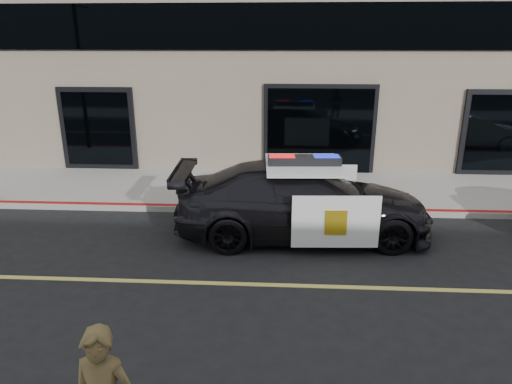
{
  "coord_description": "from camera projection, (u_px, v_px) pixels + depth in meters",
  "views": [
    {
      "loc": [
        -2.15,
        -7.13,
        4.11
      ],
      "look_at": [
        -2.69,
        2.2,
        1.0
      ],
      "focal_mm": 32.0,
      "sensor_mm": 36.0,
      "label": 1
    }
  ],
  "objects": [
    {
      "name": "fire_hydrant",
      "position": [
        221.0,
        186.0,
        11.8
      ],
      "size": [
        0.38,
        0.52,
        0.83
      ],
      "color": "silver",
      "rests_on": "sidewalk_n"
    },
    {
      "name": "police_car",
      "position": [
        303.0,
        201.0,
        9.89
      ],
      "size": [
        2.86,
        5.75,
        1.81
      ],
      "color": "black",
      "rests_on": "ground"
    },
    {
      "name": "ground",
      "position": [
        403.0,
        289.0,
        7.93
      ],
      "size": [
        120.0,
        120.0,
        0.0
      ],
      "primitive_type": "plane",
      "color": "black",
      "rests_on": "ground"
    },
    {
      "name": "sidewalk_n",
      "position": [
        357.0,
        191.0,
        12.88
      ],
      "size": [
        60.0,
        3.5,
        0.15
      ],
      "primitive_type": "cube",
      "color": "gray",
      "rests_on": "ground"
    }
  ]
}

